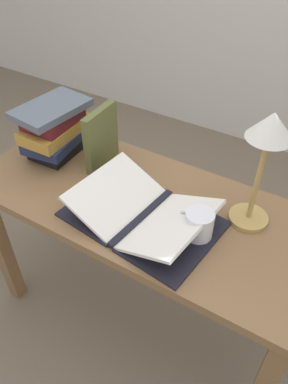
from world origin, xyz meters
TOP-DOWN VIEW (x-y plane):
  - ground_plane at (0.00, 0.00)m, footprint 12.00×12.00m
  - reading_desk at (0.00, 0.00)m, footprint 1.33×0.58m
  - open_book at (0.06, -0.08)m, footprint 0.55×0.40m
  - book_stack_tall at (-0.47, 0.08)m, footprint 0.22×0.31m
  - book_standing_upright at (-0.26, 0.11)m, footprint 0.04×0.19m
  - reading_lamp at (0.37, 0.11)m, footprint 0.14×0.14m
  - coffee_mug at (0.26, -0.05)m, footprint 0.13×0.09m

SIDE VIEW (x-z plane):
  - ground_plane at x=0.00m, z-range 0.00..0.00m
  - reading_desk at x=0.00m, z-range 0.26..1.02m
  - open_book at x=0.06m, z-range 0.75..0.85m
  - coffee_mug at x=0.26m, z-range 0.77..0.87m
  - book_stack_tall at x=-0.47m, z-range 0.77..0.99m
  - book_standing_upright at x=-0.26m, z-range 0.77..1.01m
  - reading_lamp at x=0.37m, z-range 0.87..1.29m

